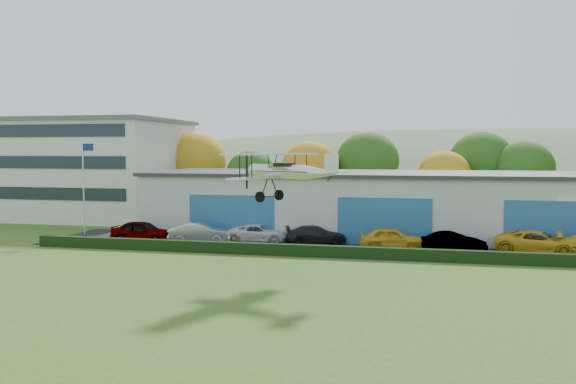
% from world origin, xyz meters
% --- Properties ---
extents(ground, '(300.00, 300.00, 0.00)m').
position_xyz_m(ground, '(0.00, 0.00, 0.00)').
color(ground, '#36561B').
rests_on(ground, ground).
extents(apron, '(48.00, 9.00, 0.05)m').
position_xyz_m(apron, '(3.00, 21.00, 0.03)').
color(apron, black).
rests_on(apron, ground).
extents(hedge, '(46.00, 0.60, 0.80)m').
position_xyz_m(hedge, '(3.00, 16.20, 0.40)').
color(hedge, black).
rests_on(hedge, ground).
extents(hangar, '(40.60, 12.60, 5.30)m').
position_xyz_m(hangar, '(5.00, 27.98, 2.66)').
color(hangar, '#B2B7BC').
rests_on(hangar, ground).
extents(office_block, '(20.60, 15.60, 10.40)m').
position_xyz_m(office_block, '(-28.00, 35.00, 5.21)').
color(office_block, silver).
rests_on(office_block, ground).
extents(flagpole, '(1.05, 0.10, 8.00)m').
position_xyz_m(flagpole, '(-19.88, 22.00, 4.78)').
color(flagpole, silver).
rests_on(flagpole, ground).
extents(tree_belt, '(75.70, 13.22, 10.12)m').
position_xyz_m(tree_belt, '(0.85, 40.62, 5.61)').
color(tree_belt, '#3D2614').
rests_on(tree_belt, ground).
extents(distant_hills, '(430.00, 196.00, 56.00)m').
position_xyz_m(distant_hills, '(-4.38, 140.00, -13.05)').
color(distant_hills, '#4C6642').
rests_on(distant_hills, ground).
extents(car_0, '(4.86, 2.04, 1.64)m').
position_xyz_m(car_0, '(-13.43, 19.42, 0.87)').
color(car_0, gray).
rests_on(car_0, apron).
extents(car_1, '(4.99, 2.86, 1.55)m').
position_xyz_m(car_1, '(-8.83, 19.71, 0.83)').
color(car_1, silver).
rests_on(car_1, apron).
extents(car_2, '(5.04, 2.63, 1.35)m').
position_xyz_m(car_2, '(-4.57, 21.28, 0.73)').
color(car_2, silver).
rests_on(car_2, apron).
extents(car_3, '(4.97, 3.00, 1.35)m').
position_xyz_m(car_3, '(-0.12, 21.53, 0.72)').
color(car_3, black).
rests_on(car_3, apron).
extents(car_4, '(4.75, 2.36, 1.56)m').
position_xyz_m(car_4, '(5.64, 20.24, 0.83)').
color(car_4, gold).
rests_on(car_4, apron).
extents(car_5, '(4.58, 2.80, 1.43)m').
position_xyz_m(car_5, '(9.96, 19.83, 0.76)').
color(car_5, gray).
rests_on(car_5, apron).
extents(car_6, '(6.14, 3.86, 1.58)m').
position_xyz_m(car_6, '(15.59, 20.44, 0.84)').
color(car_6, gold).
rests_on(car_6, apron).
extents(biplane, '(6.56, 7.11, 2.73)m').
position_xyz_m(biplane, '(0.23, 9.45, 6.03)').
color(biplane, silver).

